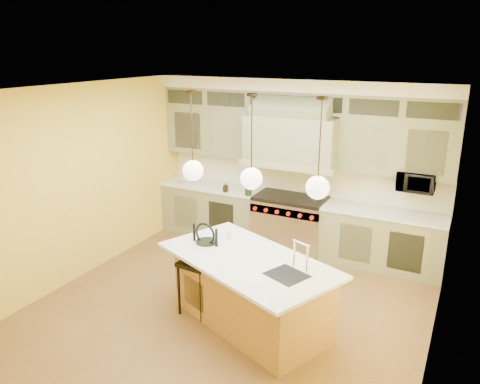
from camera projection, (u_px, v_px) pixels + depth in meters
The scene contains 18 objects.
floor at pixel (232, 306), 6.38m from camera, with size 5.00×5.00×0.00m, color brown.
ceiling at pixel (231, 90), 5.52m from camera, with size 5.00×5.00×0.00m, color white.
wall_back at pixel (299, 164), 8.08m from camera, with size 5.00×5.00×0.00m, color gold.
wall_front at pixel (88, 294), 3.82m from camera, with size 5.00×5.00×0.00m, color gold.
wall_left at pixel (85, 181), 7.03m from camera, with size 5.00×5.00×0.00m, color gold.
wall_right at pixel (443, 241), 4.86m from camera, with size 5.00×5.00×0.00m, color gold.
back_cabinetry at pixel (294, 168), 7.85m from camera, with size 5.00×0.77×2.90m.
range at pixel (290, 223), 8.06m from camera, with size 1.20×0.74×0.96m.
kitchen_island at pixel (251, 290), 5.85m from camera, with size 2.53×1.97×1.35m.
counter_stool at pixel (199, 263), 6.07m from camera, with size 0.46×0.46×1.21m.
microwave at pixel (416, 182), 7.02m from camera, with size 0.54×0.37×0.30m, color black.
oil_bottle_a at pixel (248, 187), 7.99m from camera, with size 0.12×0.12×0.31m, color black.
oil_bottle_b at pixel (226, 187), 8.21m from camera, with size 0.08×0.08×0.17m, color black.
fruit_bowl at pixel (187, 180), 8.83m from camera, with size 0.29×0.29×0.07m, color white.
cup at pixel (230, 236), 6.26m from camera, with size 0.10×0.10×0.09m, color white.
pendant_left at pixel (193, 168), 5.76m from camera, with size 0.26×0.26×1.11m.
pendant_center at pixel (251, 176), 5.41m from camera, with size 0.26×0.26×1.11m.
pendant_right at pixel (318, 185), 5.07m from camera, with size 0.26×0.26×1.11m.
Camera 1 is at (2.66, -4.96, 3.38)m, focal length 35.00 mm.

